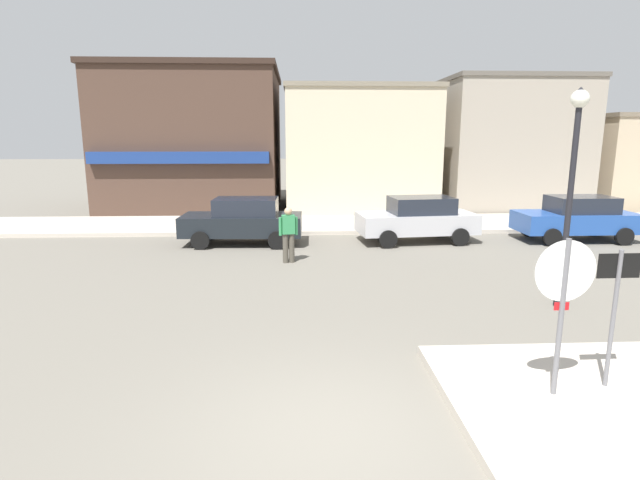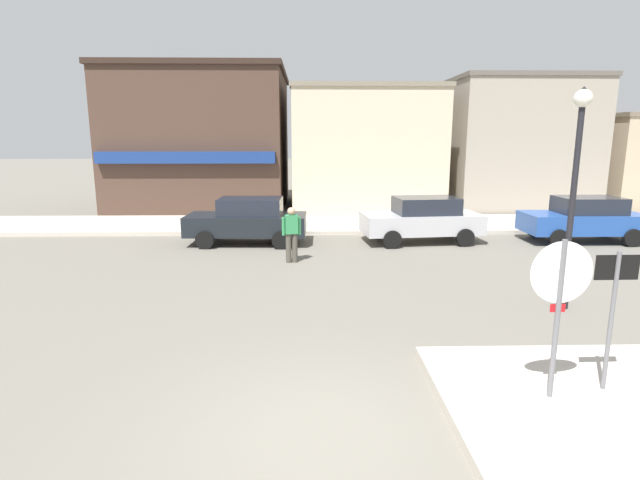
% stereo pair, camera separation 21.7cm
% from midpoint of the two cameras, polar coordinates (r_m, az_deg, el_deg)
% --- Properties ---
extents(ground_plane, '(160.00, 160.00, 0.00)m').
position_cam_midpoint_polar(ground_plane, '(6.54, 0.26, -21.33)').
color(ground_plane, '#6B665B').
extents(kerb_far, '(80.00, 4.00, 0.15)m').
position_cam_midpoint_polar(kerb_far, '(20.40, -1.83, 1.82)').
color(kerb_far, beige).
rests_on(kerb_far, ground).
extents(stop_sign, '(0.82, 0.07, 2.30)m').
position_cam_midpoint_polar(stop_sign, '(7.23, 25.23, -5.93)').
color(stop_sign, slate).
rests_on(stop_sign, ground).
extents(one_way_sign, '(0.60, 0.06, 2.10)m').
position_cam_midpoint_polar(one_way_sign, '(7.85, 29.94, -6.47)').
color(one_way_sign, slate).
rests_on(one_way_sign, ground).
extents(lamp_post, '(0.36, 0.36, 4.54)m').
position_cam_midpoint_polar(lamp_post, '(11.43, 26.45, 7.43)').
color(lamp_post, black).
rests_on(lamp_post, ground).
extents(parked_car_nearest, '(4.05, 1.98, 1.56)m').
position_cam_midpoint_polar(parked_car_nearest, '(17.04, -9.14, 2.23)').
color(parked_car_nearest, black).
rests_on(parked_car_nearest, ground).
extents(parked_car_second, '(4.15, 2.18, 1.56)m').
position_cam_midpoint_polar(parked_car_second, '(17.48, 10.73, 2.41)').
color(parked_car_second, '#B7B7BC').
rests_on(parked_car_second, ground).
extents(parked_car_third, '(4.01, 1.90, 1.56)m').
position_cam_midpoint_polar(parked_car_third, '(19.50, 27.01, 2.28)').
color(parked_car_third, '#234C9E').
rests_on(parked_car_third, ground).
extents(pedestrian_crossing_near, '(0.56, 0.28, 1.61)m').
position_cam_midpoint_polar(pedestrian_crossing_near, '(14.32, -4.06, 0.79)').
color(pedestrian_crossing_near, '#4C473D').
rests_on(pedestrian_crossing_near, ground).
extents(building_corner_shop, '(8.37, 9.11, 6.81)m').
position_cam_midpoint_polar(building_corner_shop, '(26.90, -13.98, 11.01)').
color(building_corner_shop, '#473328').
rests_on(building_corner_shop, ground).
extents(building_storefront_left_near, '(7.05, 7.74, 5.87)m').
position_cam_midpoint_polar(building_storefront_left_near, '(25.79, 3.82, 10.27)').
color(building_storefront_left_near, beige).
rests_on(building_storefront_left_near, ground).
extents(building_storefront_left_mid, '(6.65, 7.02, 6.37)m').
position_cam_midpoint_polar(building_storefront_left_mid, '(27.70, 19.72, 10.24)').
color(building_storefront_left_mid, '#9E9384').
rests_on(building_storefront_left_mid, ground).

